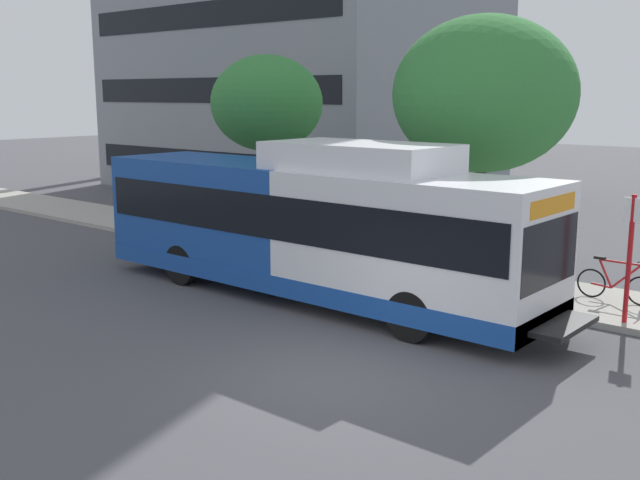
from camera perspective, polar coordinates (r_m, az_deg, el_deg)
ground_plane at (r=18.61m, az=-18.44°, el=-4.05°), size 120.00×120.00×0.00m
sidewalk_curb at (r=21.57m, az=0.48°, el=-1.24°), size 3.00×56.00×0.14m
transit_bus at (r=17.13m, az=-0.67°, el=1.10°), size 2.58×12.25×3.65m
bus_stop_sign_pole at (r=16.04m, az=22.57°, el=-0.64°), size 0.10×0.36×2.60m
bicycle_parked at (r=17.80m, az=21.67°, el=-3.07°), size 0.52×1.76×1.02m
street_tree_near_stop at (r=19.41m, az=12.40°, el=10.79°), size 4.58×4.58×6.47m
street_tree_mid_block at (r=23.87m, az=-4.08°, el=10.33°), size 3.52×3.52×5.74m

